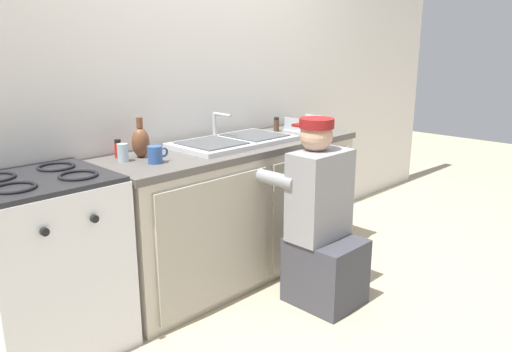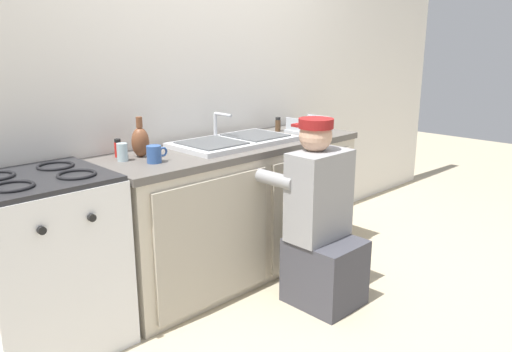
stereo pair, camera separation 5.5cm
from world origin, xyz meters
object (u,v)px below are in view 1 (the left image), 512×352
object	(u,v)px
spice_bottle_red	(118,149)
stove_range	(47,265)
dish_rack_tray	(306,128)
coffee_mug	(155,154)
water_glass	(123,153)
plumber_person	(321,228)
vase_decorative	(141,142)
spice_bottle_pepper	(276,124)
sink_double_basin	(234,141)

from	to	relation	value
spice_bottle_red	stove_range	bearing A→B (deg)	-161.11
dish_rack_tray	spice_bottle_red	xyz separation A→B (m)	(-1.41, 0.23, 0.03)
coffee_mug	water_glass	bearing A→B (deg)	123.92
stove_range	spice_bottle_red	xyz separation A→B (m)	(0.54, 0.18, 0.48)
coffee_mug	plumber_person	bearing A→B (deg)	-38.14
stove_range	dish_rack_tray	distance (m)	2.00
vase_decorative	stove_range	bearing A→B (deg)	-171.27
vase_decorative	spice_bottle_pepper	bearing A→B (deg)	1.52
water_glass	spice_bottle_pepper	size ratio (longest dim) A/B	0.95
stove_range	dish_rack_tray	bearing A→B (deg)	-1.23
stove_range	plumber_person	size ratio (longest dim) A/B	0.83
sink_double_basin	spice_bottle_pepper	distance (m)	0.56
plumber_person	dish_rack_tray	xyz separation A→B (m)	(0.60, 0.62, 0.45)
vase_decorative	spice_bottle_red	bearing A→B (deg)	137.78
stove_range	sink_double_basin	bearing A→B (deg)	0.10
stove_range	water_glass	world-z (taller)	water_glass
plumber_person	spice_bottle_red	xyz separation A→B (m)	(-0.81, 0.85, 0.47)
sink_double_basin	water_glass	size ratio (longest dim) A/B	8.00
plumber_person	coffee_mug	bearing A→B (deg)	141.86
plumber_person	water_glass	distance (m)	1.22
spice_bottle_pepper	vase_decorative	xyz separation A→B (m)	(-1.18, -0.03, 0.04)
vase_decorative	water_glass	bearing A→B (deg)	-169.83
spice_bottle_pepper	plumber_person	bearing A→B (deg)	-120.46
dish_rack_tray	spice_bottle_red	bearing A→B (deg)	170.92
stove_range	vase_decorative	distance (m)	0.82
plumber_person	dish_rack_tray	world-z (taller)	plumber_person
stove_range	dish_rack_tray	xyz separation A→B (m)	(1.95, -0.04, 0.45)
water_glass	coffee_mug	world-z (taller)	water_glass
plumber_person	water_glass	xyz separation A→B (m)	(-0.84, 0.74, 0.47)
plumber_person	coffee_mug	distance (m)	1.05
stove_range	vase_decorative	size ratio (longest dim) A/B	3.99
stove_range	plumber_person	xyz separation A→B (m)	(1.35, -0.66, 0.01)
water_glass	coffee_mug	distance (m)	0.19
dish_rack_tray	coffee_mug	bearing A→B (deg)	-178.25
stove_range	spice_bottle_red	bearing A→B (deg)	18.89
spice_bottle_pepper	coffee_mug	bearing A→B (deg)	-170.04
sink_double_basin	dish_rack_tray	bearing A→B (deg)	-3.67
dish_rack_tray	spice_bottle_red	size ratio (longest dim) A/B	2.67
stove_range	water_glass	bearing A→B (deg)	8.36
sink_double_basin	stove_range	size ratio (longest dim) A/B	0.87
coffee_mug	spice_bottle_red	size ratio (longest dim) A/B	1.20
stove_range	vase_decorative	bearing A→B (deg)	8.73
water_glass	dish_rack_tray	size ratio (longest dim) A/B	0.36
spice_bottle_pepper	coffee_mug	size ratio (longest dim) A/B	0.83
water_glass	vase_decorative	world-z (taller)	vase_decorative
dish_rack_tray	vase_decorative	world-z (taller)	vase_decorative
plumber_person	dish_rack_tray	distance (m)	0.98
vase_decorative	coffee_mug	distance (m)	0.19
dish_rack_tray	spice_bottle_red	distance (m)	1.43
sink_double_basin	spice_bottle_red	world-z (taller)	sink_double_basin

